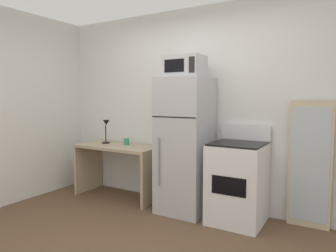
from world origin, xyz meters
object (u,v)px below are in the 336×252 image
Objects in this scene: coffee_mug at (126,142)px; leaning_mirror at (310,165)px; desk at (119,160)px; oven_range at (237,182)px; refrigerator at (185,145)px; desk_lamp at (106,128)px; microwave at (185,67)px.

leaning_mirror is (2.41, 0.15, -0.10)m from coffee_mug.
leaning_mirror reaches higher than desk.
coffee_mug is at bearing 176.34° from oven_range.
oven_range is (0.68, 0.00, -0.37)m from refrigerator.
desk_lamp is at bearing 177.57° from refrigerator.
microwave is (0.00, -0.02, 0.97)m from refrigerator.
refrigerator is at bearing -6.13° from coffee_mug.
desk is at bearing -8.61° from desk_lamp.
refrigerator is 0.77m from oven_range.
coffee_mug is (0.07, 0.09, 0.27)m from desk.
microwave reaches higher than oven_range.
oven_range is at bearing -1.61° from desk_lamp.
desk is 1.13m from refrigerator.
desk_lamp is 0.39m from coffee_mug.
desk_lamp is at bearing -171.44° from coffee_mug.
coffee_mug is 1.43m from microwave.
refrigerator is 1.43m from leaning_mirror.
refrigerator is 3.64× the size of microwave.
refrigerator reaches higher than oven_range.
oven_range reaches higher than desk.
refrigerator reaches higher than desk_lamp.
microwave reaches higher than leaning_mirror.
leaning_mirror is at bearing 19.48° from oven_range.
leaning_mirror is (2.75, 0.20, -0.29)m from desk_lamp.
desk is at bearing -129.43° from coffee_mug.
coffee_mug is at bearing 8.56° from desk_lamp.
oven_range is (1.76, -0.02, -0.06)m from desk.
desk_lamp reaches higher than coffee_mug.
refrigerator is 1.20× the size of leaning_mirror.
microwave reaches higher than refrigerator.
desk_lamp reaches higher than desk.
desk is at bearing -174.52° from leaning_mirror.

